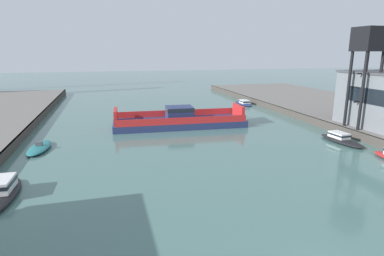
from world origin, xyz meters
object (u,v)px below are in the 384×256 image
at_px(moored_boat_near_left, 1,192).
at_px(moored_boat_mid_left, 39,148).
at_px(moored_boat_mid_right, 244,103).
at_px(crane_tower, 368,48).
at_px(chain_ferry, 180,120).
at_px(moored_boat_near_right, 341,139).

xyz_separation_m(moored_boat_near_left, moored_boat_mid_left, (0.53, 14.22, -0.31)).
relative_size(moored_boat_mid_right, crane_tower, 0.54).
distance_m(chain_ferry, crane_tower, 30.42).
bearing_deg(moored_boat_near_left, moored_boat_mid_right, 44.63).
height_order(chain_ferry, moored_boat_near_right, chain_ferry).
xyz_separation_m(chain_ferry, moored_boat_near_right, (19.61, -15.60, -0.54)).
distance_m(moored_boat_near_left, crane_tower, 48.50).
bearing_deg(moored_boat_mid_right, moored_boat_near_left, -135.37).
relative_size(moored_boat_mid_left, crane_tower, 0.49).
height_order(moored_boat_near_right, crane_tower, crane_tower).
height_order(moored_boat_near_left, moored_boat_mid_left, moored_boat_near_left).
distance_m(moored_boat_near_right, crane_tower, 13.69).
distance_m(moored_boat_mid_left, crane_tower, 47.35).
bearing_deg(moored_boat_near_left, moored_boat_near_right, 9.69).
xyz_separation_m(moored_boat_near_left, moored_boat_near_right, (40.72, 6.95, -0.11)).
relative_size(moored_boat_near_left, moored_boat_near_right, 1.10).
height_order(moored_boat_mid_left, crane_tower, crane_tower).
bearing_deg(moored_boat_near_right, moored_boat_mid_right, 89.33).
xyz_separation_m(moored_boat_near_right, crane_tower, (5.21, 2.62, 12.39)).
bearing_deg(moored_boat_mid_left, chain_ferry, 22.03).
bearing_deg(moored_boat_near_right, crane_tower, 26.66).
bearing_deg(moored_boat_mid_left, crane_tower, -5.85).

